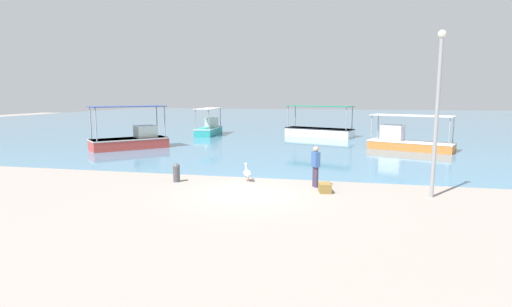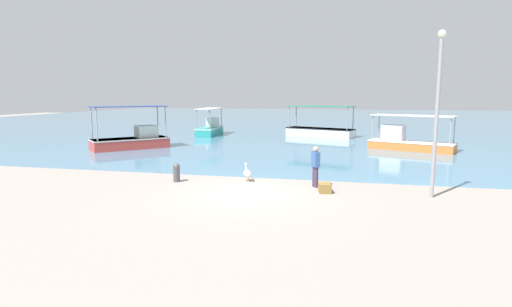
{
  "view_description": "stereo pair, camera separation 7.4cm",
  "coord_description": "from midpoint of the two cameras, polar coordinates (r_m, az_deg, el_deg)",
  "views": [
    {
      "loc": [
        3.61,
        -14.5,
        3.76
      ],
      "look_at": [
        -0.17,
        2.55,
        1.19
      ],
      "focal_mm": 28.0,
      "sensor_mm": 36.0,
      "label": 1
    },
    {
      "loc": [
        3.68,
        -14.49,
        3.76
      ],
      "look_at": [
        -0.17,
        2.55,
        1.19
      ],
      "focal_mm": 28.0,
      "sensor_mm": 36.0,
      "label": 2
    }
  ],
  "objects": [
    {
      "name": "fisherman_standing",
      "position": [
        16.52,
        8.38,
        -1.68
      ],
      "size": [
        0.39,
        0.46,
        1.69
      ],
      "color": "#3F324A",
      "rests_on": "ground"
    },
    {
      "name": "cargo_crate",
      "position": [
        15.83,
        9.67,
        -4.84
      ],
      "size": [
        0.56,
        0.71,
        0.36
      ],
      "primitive_type": "cube",
      "rotation": [
        0.0,
        0.0,
        1.76
      ],
      "color": "olive",
      "rests_on": "ground"
    },
    {
      "name": "ground",
      "position": [
        15.41,
        -1.57,
        -5.77
      ],
      "size": [
        120.0,
        120.0,
        0.0
      ],
      "primitive_type": "plane",
      "color": "gray"
    },
    {
      "name": "lamp_post",
      "position": [
        15.85,
        24.36,
        6.22
      ],
      "size": [
        0.28,
        0.28,
        6.02
      ],
      "color": "gray",
      "rests_on": "ground"
    },
    {
      "name": "fishing_boat_far_right",
      "position": [
        38.25,
        -6.76,
        3.6
      ],
      "size": [
        1.91,
        4.88,
        2.52
      ],
      "color": "teal",
      "rests_on": "harbor_water"
    },
    {
      "name": "fishing_boat_near_left",
      "position": [
        36.99,
        8.93,
        3.29
      ],
      "size": [
        6.44,
        3.82,
        2.77
      ],
      "color": "white",
      "rests_on": "harbor_water"
    },
    {
      "name": "mooring_bollard",
      "position": [
        17.76,
        -11.42,
        -2.59
      ],
      "size": [
        0.31,
        0.31,
        0.82
      ],
      "color": "#47474C",
      "rests_on": "ground"
    },
    {
      "name": "fishing_boat_far_left",
      "position": [
        29.41,
        20.66,
        1.69
      ],
      "size": [
        5.79,
        3.68,
        2.4
      ],
      "color": "orange",
      "rests_on": "harbor_water"
    },
    {
      "name": "pelican",
      "position": [
        17.52,
        -1.39,
        -2.78
      ],
      "size": [
        0.56,
        0.71,
        0.8
      ],
      "color": "#E0997A",
      "rests_on": "ground"
    },
    {
      "name": "fishing_boat_outer",
      "position": [
        29.55,
        -17.38,
        1.95
      ],
      "size": [
        5.0,
        5.08,
        2.99
      ],
      "color": "#C34139",
      "rests_on": "harbor_water"
    },
    {
      "name": "harbor_water",
      "position": [
        62.71,
        9.17,
        4.82
      ],
      "size": [
        110.0,
        90.0,
        0.0
      ],
      "primitive_type": "cube",
      "color": "teal",
      "rests_on": "ground"
    }
  ]
}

